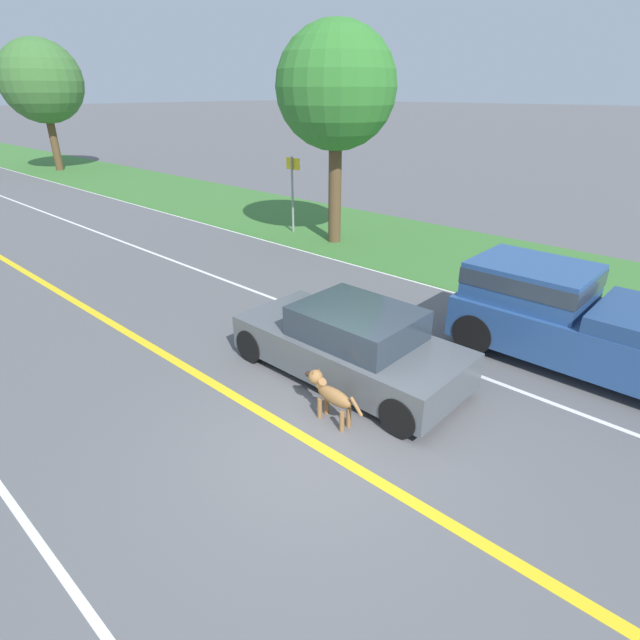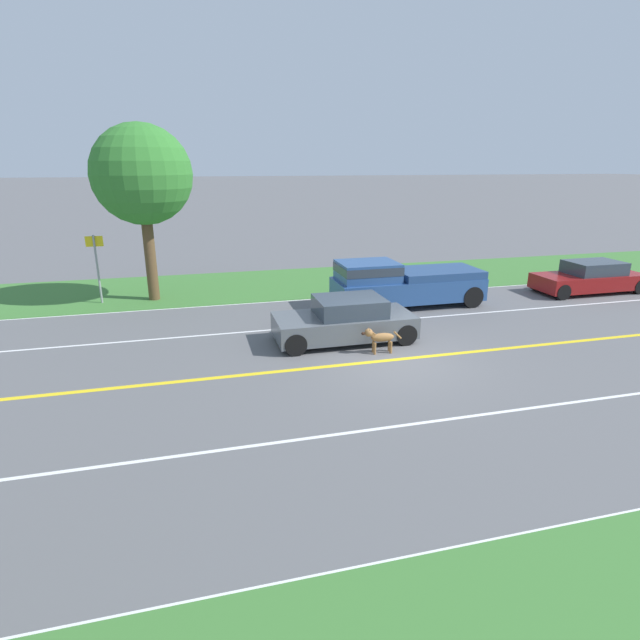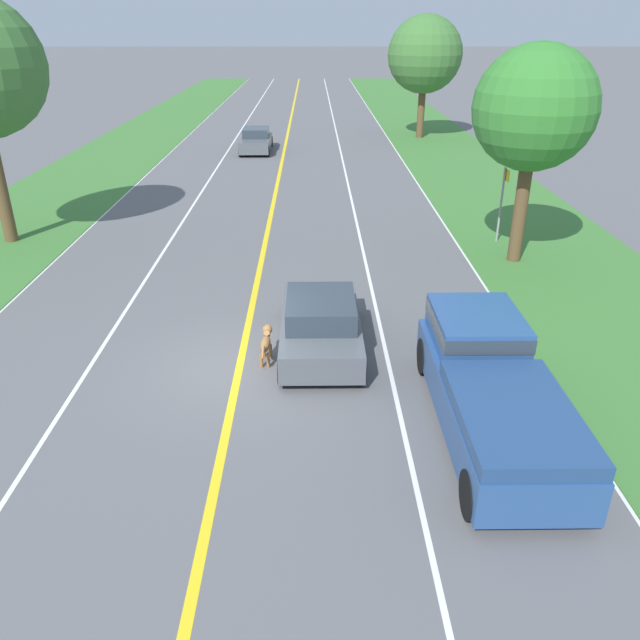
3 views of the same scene
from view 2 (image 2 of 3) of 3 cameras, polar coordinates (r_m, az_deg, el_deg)
name	(u,v)px [view 2 (image 2 of 3)]	position (r m, az deg, el deg)	size (l,w,h in m)	color
ground_plane	(395,360)	(14.35, 8.61, -4.51)	(400.00, 400.00, 0.00)	#5B5B5E
centre_divider_line	(395,360)	(14.35, 8.61, -4.50)	(0.18, 160.00, 0.01)	yellow
lane_edge_line_right	(329,298)	(20.63, 1.08, 2.56)	(0.14, 160.00, 0.01)	white
lane_edge_line_left	(572,525)	(9.18, 26.88, -20.21)	(0.14, 160.00, 0.01)	white
lane_dash_same_dir	(356,323)	(17.42, 4.17, -0.34)	(0.10, 160.00, 0.01)	white
lane_dash_oncoming	(458,418)	(11.52, 15.46, -10.74)	(0.10, 160.00, 0.01)	white
grass_verge_right	(312,281)	(23.44, -0.88, 4.42)	(6.00, 160.00, 0.03)	#3D7533
ego_car	(345,321)	(15.52, 2.89, -0.09)	(1.94, 4.30, 1.38)	#51565B
dog	(379,337)	(14.61, 6.76, -1.97)	(0.28, 1.23, 0.80)	olive
pickup_truck	(401,283)	(19.52, 9.29, 4.24)	(2.06, 5.75, 1.79)	#284C84
car_trailing_near	(590,278)	(24.35, 28.44, 4.26)	(1.84, 4.68, 1.34)	maroon
roadside_tree_right_near	(142,176)	(20.74, -19.69, 15.28)	(3.77, 3.77, 6.79)	brown
street_sign	(97,261)	(21.28, -24.16, 6.15)	(0.11, 0.64, 2.71)	gray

